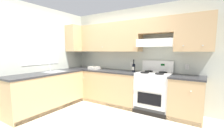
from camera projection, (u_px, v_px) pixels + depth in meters
name	position (u px, v px, depth m)	size (l,w,h in m)	color
ground_plane	(86.00, 121.00, 3.14)	(7.04, 7.04, 0.00)	beige
wall_back	(135.00, 49.00, 4.02)	(4.68, 0.57, 2.55)	beige
wall_left	(45.00, 54.00, 4.01)	(0.47, 4.00, 2.55)	beige
counter_back_run	(118.00, 88.00, 4.09)	(3.60, 0.65, 0.91)	tan
counter_left_run	(47.00, 91.00, 3.74)	(0.63, 1.91, 1.13)	tan
stove	(153.00, 92.00, 3.59)	(0.76, 0.62, 1.20)	white
wine_bottle	(134.00, 67.00, 3.81)	(0.08, 0.08, 0.31)	black
bowl	(94.00, 68.00, 4.42)	(0.28, 0.27, 0.08)	beige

